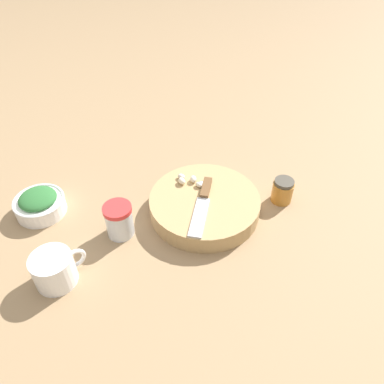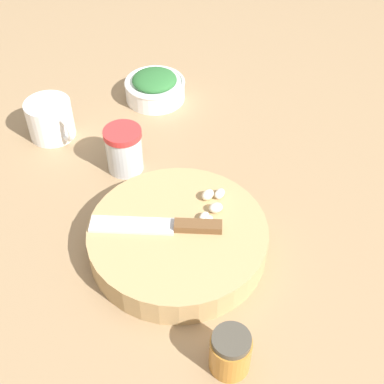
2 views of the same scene
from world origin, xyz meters
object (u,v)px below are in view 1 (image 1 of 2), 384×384
Objects in this scene: chef_knife at (203,202)px; coffee_mug at (55,269)px; cutting_board at (205,205)px; herb_bowl at (39,204)px; honey_jar at (283,191)px; garlic_cloves at (190,181)px; spice_jar at (119,221)px.

chef_knife is 0.39m from coffee_mug.
coffee_mug is (-0.40, -0.04, 0.01)m from cutting_board.
chef_knife is 0.44m from herb_bowl.
honey_jar is (0.60, -0.27, 0.00)m from herb_bowl.
herb_bowl is 0.66m from honey_jar.
garlic_cloves is 0.22m from spice_jar.
coffee_mug is at bearing -174.57° from cutting_board.
cutting_board is at bearing -27.72° from herb_bowl.
chef_knife is at bearing -30.51° from herb_bowl.
spice_jar is at bearing -46.68° from herb_bowl.
cutting_board is 0.40m from coffee_mug.
herb_bowl is 0.24m from coffee_mug.
spice_jar is 0.19m from coffee_mug.
spice_jar is at bearing 21.47° from coffee_mug.
garlic_cloves is at bearing -57.19° from chef_knife.
herb_bowl is (-0.39, 0.21, 0.01)m from cutting_board.
coffee_mug is at bearing 41.64° from chef_knife.
garlic_cloves is at bearing -18.94° from herb_bowl.
honey_jar is at bearing -15.55° from cutting_board.
chef_knife is 1.50× the size of coffee_mug.
herb_bowl is at bearing 87.29° from coffee_mug.
honey_jar is at bearing -31.14° from garlic_cloves.
cutting_board is 0.04m from chef_knife.
cutting_board is at bearing 5.43° from coffee_mug.
spice_jar reaches higher than cutting_board.
cutting_board is at bearing 164.45° from honey_jar.
spice_jar is at bearing 25.81° from chef_knife.
garlic_cloves is (0.01, 0.09, 0.00)m from chef_knife.
cutting_board is 2.19× the size of herb_bowl.
honey_jar is at bearing -1.96° from coffee_mug.
honey_jar is (0.23, -0.04, -0.02)m from chef_knife.
spice_jar is at bearing -169.10° from garlic_cloves.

